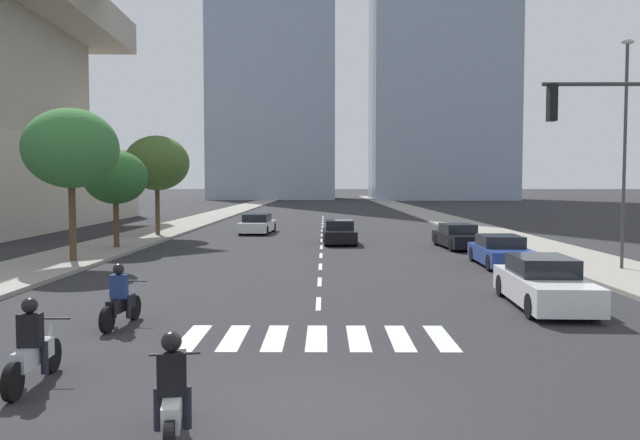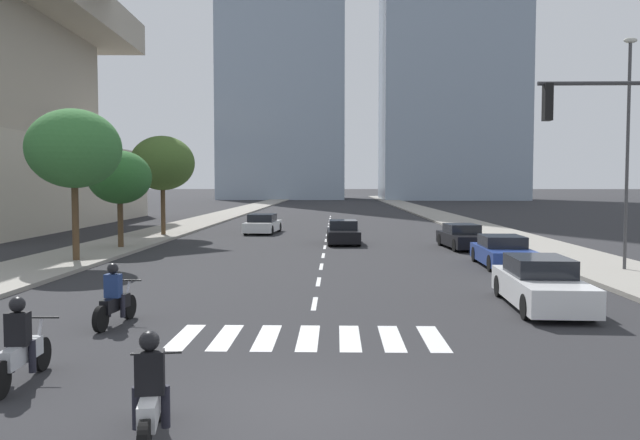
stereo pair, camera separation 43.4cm
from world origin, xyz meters
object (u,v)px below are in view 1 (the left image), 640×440
motorcycle_third (173,400)px  sedan_black_3 (339,233)px  sedan_black_1 (459,237)px  street_tree_nearest (71,149)px  sedan_blue_2 (501,252)px  sedan_white_0 (258,224)px  street_tree_third (157,163)px  motorcycle_lead (33,351)px  sedan_white_4 (543,284)px  street_lamp_east (625,138)px  street_tree_second (115,177)px  motorcycle_trailing (121,302)px

motorcycle_third → sedan_black_3: size_ratio=0.52×
sedan_black_1 → street_tree_nearest: size_ratio=0.76×
street_tree_nearest → sedan_blue_2: bearing=-1.5°
sedan_white_0 → street_tree_third: street_tree_third is taller
motorcycle_lead → street_tree_third: size_ratio=0.35×
sedan_black_3 → sedan_black_1: bearing=66.2°
motorcycle_third → street_tree_nearest: street_tree_nearest is taller
motorcycle_lead → motorcycle_third: (2.87, -2.38, -0.00)m
sedan_white_4 → street_tree_third: size_ratio=0.78×
street_lamp_east → street_tree_nearest: (-21.71, 2.33, -0.25)m
street_lamp_east → street_tree_second: street_lamp_east is taller
street_tree_third → sedan_blue_2: bearing=-38.5°
sedan_blue_2 → sedan_white_4: bearing=-6.8°
sedan_white_4 → street_lamp_east: size_ratio=0.57×
sedan_white_4 → motorcycle_third: bearing=-37.6°
sedan_blue_2 → motorcycle_lead: bearing=-36.3°
motorcycle_third → street_lamp_east: (13.18, 16.16, 4.46)m
street_lamp_east → street_tree_third: bearing=143.7°
street_lamp_east → sedan_black_3: bearing=132.1°
sedan_blue_2 → street_tree_third: (-17.67, 14.06, 4.05)m
motorcycle_lead → sedan_black_3: size_ratio=0.50×
sedan_black_1 → sedan_black_3: (-6.14, 2.49, 0.02)m
street_tree_second → street_tree_third: 8.07m
street_tree_nearest → street_tree_third: street_tree_nearest is taller
motorcycle_lead → sedan_black_1: (11.77, 22.82, 0.00)m
sedan_black_1 → sedan_blue_2: size_ratio=1.03×
sedan_white_0 → street_lamp_east: size_ratio=0.56×
motorcycle_lead → sedan_black_3: bearing=-14.4°
motorcycle_lead → sedan_black_1: 25.68m
sedan_blue_2 → street_tree_third: street_tree_third is taller
street_tree_nearest → motorcycle_third: bearing=-65.2°
sedan_black_3 → motorcycle_trailing: bearing=-16.7°
sedan_blue_2 → street_tree_third: 22.94m
sedan_blue_2 → street_tree_third: size_ratio=0.75×
sedan_black_3 → sedan_white_4: size_ratio=0.89×
motorcycle_lead → motorcycle_trailing: size_ratio=1.04×
street_tree_third → sedan_white_4: bearing=-54.2°
street_lamp_east → sedan_blue_2: bearing=155.1°
sedan_blue_2 → sedan_black_3: (-6.37, 9.66, 0.02)m
sedan_blue_2 → sedan_white_4: (-1.23, -8.70, 0.05)m
motorcycle_lead → motorcycle_trailing: 4.46m
sedan_white_4 → street_tree_nearest: street_tree_nearest is taller
street_tree_second → motorcycle_trailing: bearing=-71.7°
sedan_white_4 → sedan_blue_2: bearing=174.6°
sedan_black_3 → sedan_white_4: (5.14, -18.35, 0.02)m
motorcycle_trailing → street_tree_third: size_ratio=0.33×
sedan_black_1 → sedan_white_4: sedan_white_4 is taller
motorcycle_lead → sedan_blue_2: motorcycle_lead is taller
motorcycle_third → sedan_white_4: (7.90, 9.34, 0.04)m
motorcycle_lead → sedan_white_0: size_ratio=0.45×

